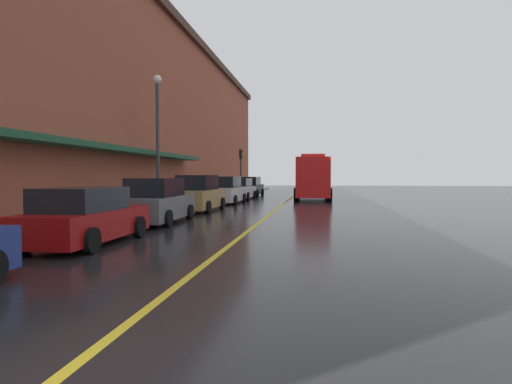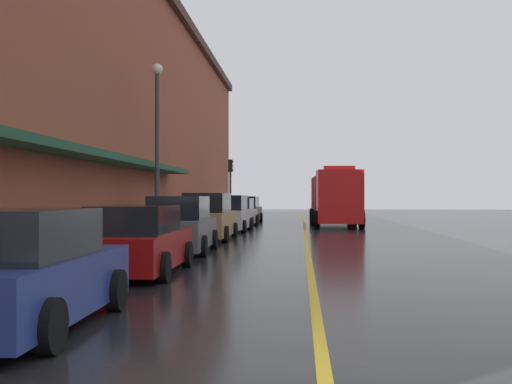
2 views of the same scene
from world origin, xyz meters
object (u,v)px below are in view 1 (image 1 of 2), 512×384
(parked_car_6, at_px, (250,187))
(parking_meter_1, at_px, (196,189))
(parked_car_2, at_px, (157,202))
(traffic_light_near, at_px, (241,163))
(parking_meter_2, at_px, (237,184))
(parked_car_1, at_px, (85,217))
(parked_car_4, at_px, (226,191))
(fire_truck, at_px, (313,179))
(parked_car_3, at_px, (199,194))
(parked_car_5, at_px, (240,189))
(street_lamp_left, at_px, (158,127))

(parked_car_6, height_order, parking_meter_1, parked_car_6)
(parked_car_2, distance_m, traffic_light_near, 25.65)
(parking_meter_1, bearing_deg, parking_meter_2, 90.00)
(parked_car_1, height_order, traffic_light_near, traffic_light_near)
(parked_car_4, height_order, fire_truck, fire_truck)
(parked_car_4, relative_size, traffic_light_near, 1.05)
(parked_car_2, bearing_deg, parked_car_3, -1.64)
(fire_truck, bearing_deg, traffic_light_near, -135.50)
(parked_car_5, distance_m, parking_meter_2, 6.44)
(parking_meter_1, bearing_deg, parked_car_1, -84.91)
(parked_car_1, relative_size, traffic_light_near, 1.08)
(parked_car_6, bearing_deg, parked_car_2, -178.73)
(parked_car_2, xyz_separation_m, parked_car_6, (0.04, 23.05, -0.00))
(parked_car_4, relative_size, parked_car_6, 0.94)
(parking_meter_2, bearing_deg, parked_car_1, -87.29)
(fire_truck, xyz_separation_m, parking_meter_2, (-7.18, 5.14, -0.59))
(parked_car_2, relative_size, traffic_light_near, 1.12)
(parked_car_6, distance_m, fire_truck, 7.36)
(parking_meter_2, bearing_deg, parked_car_3, -85.72)
(parked_car_1, distance_m, parked_car_5, 22.93)
(parked_car_5, height_order, parking_meter_1, parked_car_5)
(parked_car_1, distance_m, parked_car_2, 5.47)
(parking_meter_1, height_order, traffic_light_near, traffic_light_near)
(street_lamp_left, bearing_deg, parking_meter_2, 88.16)
(parked_car_2, height_order, fire_truck, fire_truck)
(parked_car_1, relative_size, parking_meter_2, 3.49)
(parked_car_1, bearing_deg, street_lamp_left, 9.89)
(parked_car_1, xyz_separation_m, parked_car_4, (0.07, 17.59, 0.11))
(parked_car_5, bearing_deg, traffic_light_near, 10.97)
(parked_car_1, bearing_deg, parking_meter_1, 4.38)
(parked_car_1, distance_m, fire_truck, 24.78)
(parking_meter_1, bearing_deg, traffic_light_near, 89.77)
(fire_truck, height_order, traffic_light_near, traffic_light_near)
(parked_car_1, height_order, parked_car_3, parked_car_3)
(parked_car_6, xyz_separation_m, fire_truck, (5.81, -4.45, 0.82))
(parked_car_3, distance_m, parked_car_4, 6.11)
(parked_car_5, height_order, street_lamp_left, street_lamp_left)
(parked_car_1, bearing_deg, traffic_light_near, 1.73)
(parked_car_2, distance_m, street_lamp_left, 6.53)
(parked_car_4, distance_m, parked_car_5, 5.34)
(parked_car_3, relative_size, parking_meter_1, 3.67)
(parked_car_6, relative_size, traffic_light_near, 1.11)
(parking_meter_1, distance_m, traffic_light_near, 15.62)
(parked_car_4, xyz_separation_m, parked_car_6, (-0.08, 10.92, -0.02))
(street_lamp_left, height_order, traffic_light_near, street_lamp_left)
(parked_car_2, height_order, parked_car_6, parked_car_2)
(parked_car_1, relative_size, parked_car_2, 0.96)
(parked_car_4, bearing_deg, fire_truck, -39.33)
(parked_car_2, relative_size, fire_truck, 0.53)
(parking_meter_1, height_order, parking_meter_2, same)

